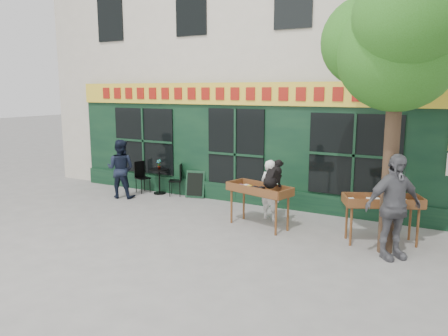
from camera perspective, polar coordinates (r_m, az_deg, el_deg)
The scene contains 14 objects.
ground at distance 10.37m, azimuth -4.43°, elevation -7.26°, with size 80.00×80.00×0.00m, color slate.
building at distance 15.36m, azimuth 8.12°, elevation 17.07°, with size 14.00×7.26×10.00m.
street_tree at distance 8.76m, azimuth 22.23°, elevation 16.04°, with size 3.05×2.90×5.60m.
book_cart_center at distance 9.94m, azimuth 4.61°, elevation -3.12°, with size 1.61×0.99×0.99m.
dog at distance 9.66m, azimuth 6.42°, elevation -0.70°, with size 0.34×0.60×0.60m, color black, non-canonical shape.
woman at distance 10.54m, azimuth 6.05°, elevation -2.87°, with size 0.53×0.35×1.47m, color white.
book_cart_right at distance 9.43m, azimuth 19.98°, elevation -4.45°, with size 1.62×1.19×0.99m.
man_right at distance 8.63m, azimuth 21.23°, elevation -4.73°, with size 1.16×0.48×1.97m, color #545458.
bistro_table at distance 13.27m, azimuth -8.46°, elevation -1.06°, with size 0.60×0.60×0.76m.
bistro_chair_left at distance 13.60m, azimuth -10.78°, elevation -0.79°, with size 0.46×0.45×0.95m.
bistro_chair_right at distance 12.97m, azimuth -6.00°, elevation -1.19°, with size 0.49×0.49×0.95m.
potted_plant at distance 13.20m, azimuth -8.50°, elevation 0.52°, with size 0.16×0.11×0.30m, color gray.
man_left at distance 12.97m, azimuth -13.36°, elevation -0.10°, with size 0.83×0.65×1.70m, color black.
chalkboard at distance 12.71m, azimuth -3.82°, elevation -2.13°, with size 0.59×0.32×0.79m.
Camera 1 is at (5.43, -8.27, 3.10)m, focal length 35.00 mm.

